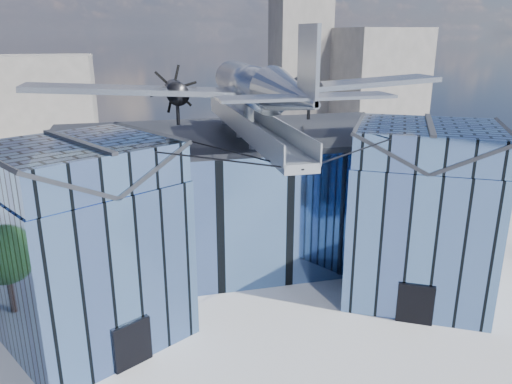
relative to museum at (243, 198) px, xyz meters
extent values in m
plane|color=#949498|center=(0.00, -5.82, -5.54)|extent=(120.00, 120.00, 0.00)
cube|color=#4E6E9F|center=(0.00, 3.18, -0.79)|extent=(28.00, 14.00, 9.50)
cube|color=#282A30|center=(0.00, 3.18, 4.16)|extent=(28.00, 14.00, 0.40)
cube|color=#4E6E9F|center=(-10.50, -6.82, -0.79)|extent=(11.79, 11.43, 9.50)
cube|color=#4E6E9F|center=(-10.50, -6.82, 5.06)|extent=(11.56, 11.20, 2.20)
cube|color=#282A30|center=(-12.45, -7.94, 5.06)|extent=(7.98, 9.23, 2.40)
cube|color=#282A30|center=(-8.55, -5.69, 5.06)|extent=(7.98, 9.23, 2.40)
cube|color=#282A30|center=(-10.50, -6.82, 6.21)|extent=(4.30, 7.10, 0.18)
cube|color=black|center=(-8.48, -10.33, -4.24)|extent=(2.03, 1.32, 2.60)
cube|color=black|center=(-6.60, -4.57, -0.79)|extent=(0.34, 0.34, 9.50)
cube|color=#4E6E9F|center=(10.50, -6.82, -0.79)|extent=(11.79, 11.43, 9.50)
cube|color=#4E6E9F|center=(10.50, -6.82, 5.06)|extent=(11.56, 11.20, 2.20)
cube|color=#282A30|center=(8.55, -5.69, 5.06)|extent=(7.98, 9.23, 2.40)
cube|color=#282A30|center=(12.45, -7.94, 5.06)|extent=(7.98, 9.23, 2.40)
cube|color=#282A30|center=(10.50, -6.82, 6.21)|extent=(4.30, 7.10, 0.18)
cube|color=black|center=(8.48, -10.33, -4.24)|extent=(2.03, 1.32, 2.60)
cube|color=black|center=(6.60, -4.57, -0.79)|extent=(0.34, 0.34, 9.50)
cube|color=#959AA1|center=(0.00, -2.32, 5.56)|extent=(1.80, 21.00, 0.50)
cube|color=#959AA1|center=(-0.90, -2.32, 6.21)|extent=(0.08, 21.00, 1.10)
cube|color=#959AA1|center=(0.90, -2.32, 6.21)|extent=(0.08, 21.00, 1.10)
cylinder|color=#959AA1|center=(0.00, 7.18, 4.89)|extent=(0.44, 0.44, 1.35)
cylinder|color=#959AA1|center=(0.00, 1.18, 4.89)|extent=(0.44, 0.44, 1.35)
cylinder|color=#959AA1|center=(0.00, -2.82, 4.89)|extent=(0.44, 0.44, 1.35)
cylinder|color=#959AA1|center=(0.00, -1.82, 6.51)|extent=(0.70, 0.70, 1.40)
cylinder|color=black|center=(-5.25, -9.82, 5.86)|extent=(10.55, 6.08, 0.69)
cylinder|color=black|center=(5.25, -9.82, 5.86)|extent=(10.55, 6.08, 0.69)
cylinder|color=black|center=(-3.00, -4.32, 5.01)|extent=(6.09, 17.04, 1.19)
cylinder|color=black|center=(3.00, -4.32, 5.01)|extent=(6.09, 17.04, 1.19)
cylinder|color=#9EA3AA|center=(0.00, -1.82, 8.46)|extent=(2.50, 11.00, 2.50)
sphere|color=#9EA3AA|center=(0.00, 3.68, 8.46)|extent=(2.50, 2.50, 2.50)
cube|color=black|center=(0.00, 2.68, 9.15)|extent=(1.60, 1.40, 0.50)
cone|color=#9EA3AA|center=(0.00, -10.82, 8.76)|extent=(2.50, 7.00, 2.50)
cube|color=#9EA3AA|center=(0.00, -13.12, 10.36)|extent=(0.18, 2.40, 3.40)
cube|color=#9EA3AA|center=(0.00, -13.02, 8.96)|extent=(8.00, 1.80, 0.14)
cube|color=#9EA3AA|center=(-7.00, -0.82, 8.16)|extent=(14.00, 3.20, 1.08)
cylinder|color=black|center=(-4.60, -0.22, 7.91)|extent=(1.44, 3.20, 1.44)
cone|color=black|center=(-4.60, 1.58, 7.91)|extent=(0.70, 0.70, 0.70)
cube|color=black|center=(-4.60, 1.73, 7.91)|extent=(1.05, 0.06, 3.33)
cube|color=black|center=(-4.60, 1.73, 7.91)|extent=(2.53, 0.06, 2.53)
cube|color=black|center=(-4.60, 1.73, 7.91)|extent=(3.33, 0.06, 1.05)
cylinder|color=black|center=(-4.60, -0.82, 6.69)|extent=(0.24, 0.24, 1.75)
cube|color=#9EA3AA|center=(7.00, -0.82, 8.16)|extent=(14.00, 3.20, 1.08)
cylinder|color=black|center=(4.60, -0.22, 7.91)|extent=(1.44, 3.20, 1.44)
cone|color=black|center=(4.60, 1.58, 7.91)|extent=(0.70, 0.70, 0.70)
cube|color=black|center=(4.60, 1.73, 7.91)|extent=(1.05, 0.06, 3.33)
cube|color=black|center=(4.60, 1.73, 7.91)|extent=(2.53, 0.06, 2.53)
cube|color=black|center=(4.60, 1.73, 7.91)|extent=(3.33, 0.06, 1.05)
cylinder|color=black|center=(4.60, -0.82, 6.69)|extent=(0.24, 0.24, 1.75)
cube|color=slate|center=(32.00, 42.18, 3.46)|extent=(12.00, 14.00, 18.00)
cube|color=slate|center=(-20.00, 49.18, 1.46)|extent=(14.00, 10.00, 14.00)
cube|color=slate|center=(22.00, 52.18, 7.46)|extent=(9.00, 9.00, 26.00)
cylinder|color=black|center=(27.04, 5.82, -4.09)|extent=(0.46, 0.46, 2.89)
sphere|color=#214116|center=(27.04, 5.82, -1.52)|extent=(4.37, 4.37, 3.78)
camera|label=1|loc=(-7.66, -34.20, 11.69)|focal=35.00mm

